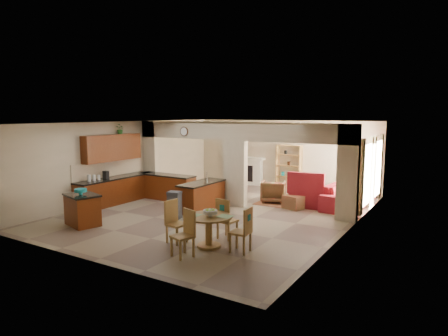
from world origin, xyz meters
The scene contains 39 objects.
floor centered at (0.00, 0.00, 0.00)m, with size 10.00×10.00×0.00m, color #83755A.
ceiling centered at (0.00, 0.00, 2.80)m, with size 10.00×10.00×0.00m, color white.
wall_back centered at (0.00, 5.00, 1.40)m, with size 8.00×8.00×0.00m, color beige.
wall_front centered at (0.00, -5.00, 1.40)m, with size 8.00×8.00×0.00m, color beige.
wall_left centered at (-4.00, 0.00, 1.40)m, with size 10.00×10.00×0.00m, color beige.
wall_right centered at (4.00, 0.00, 1.40)m, with size 10.00×10.00×0.00m, color beige.
partition_left_pier centered at (-3.70, 1.00, 1.40)m, with size 0.60×0.25×2.80m, color beige.
partition_center_pier centered at (0.00, 1.00, 1.10)m, with size 0.80×0.25×2.20m, color beige.
partition_right_pier centered at (3.70, 1.00, 1.40)m, with size 0.60×0.25×2.80m, color beige.
partition_header centered at (0.00, 1.00, 2.50)m, with size 8.00×0.25×0.60m, color beige.
kitchen_counter centered at (-3.26, -0.25, 0.46)m, with size 2.52×3.29×1.48m.
upper_cabinets centered at (-3.82, -0.80, 1.92)m, with size 0.35×2.40×0.90m, color #491608.
peninsula centered at (-0.60, -0.11, 0.46)m, with size 0.70×1.85×0.91m.
wall_clock centered at (-2.00, 0.85, 2.45)m, with size 0.34×0.34×0.03m, color #492C18.
rug centered at (1.20, 2.10, 0.01)m, with size 1.60×1.30×0.01m, color brown.
fireplace centered at (-1.60, 4.83, 0.61)m, with size 1.60×0.35×1.20m.
shelving_unit centered at (0.35, 4.82, 0.90)m, with size 1.00×0.32×1.80m, color brown.
window_a centered at (3.97, 2.30, 1.20)m, with size 0.02×0.90×1.90m, color white.
window_b centered at (3.97, 4.00, 1.20)m, with size 0.02×0.90×1.90m, color white.
glazed_door centered at (3.97, 3.15, 1.05)m, with size 0.02×0.70×2.10m, color white.
drape_a_left centered at (3.93, 1.70, 1.20)m, with size 0.10×0.28×2.30m, color #41201A.
drape_a_right centered at (3.93, 2.90, 1.20)m, with size 0.10×0.28×2.30m, color #41201A.
drape_b_left centered at (3.93, 3.40, 1.20)m, with size 0.10×0.28×2.30m, color #41201A.
drape_b_right centered at (3.93, 4.60, 1.20)m, with size 0.10×0.28×2.30m, color #41201A.
ceiling_fan centered at (1.50, 3.00, 2.56)m, with size 1.00×1.00×0.10m, color white.
kitchen_island centered at (-2.43, -3.26, 0.44)m, with size 1.17×0.97×0.87m.
teal_bowl centered at (-2.45, -3.28, 0.95)m, with size 0.33×0.33×0.16m, color teal.
trash_can centered at (-0.69, -1.39, 0.37)m, with size 0.35×0.30×0.75m, color #2D2D30.
dining_table centered at (1.57, -2.97, 0.50)m, with size 1.09×1.09×0.74m.
fruit_bowl centered at (1.64, -3.01, 0.83)m, with size 0.33×0.33×0.18m, color #6DC029.
sofa centered at (3.30, 2.83, 0.40)m, with size 1.06×2.71×0.79m, color maroon.
chaise centered at (2.17, 2.20, 0.24)m, with size 1.19×0.97×0.48m, color maroon.
armchair centered at (0.87, 2.17, 0.38)m, with size 0.81×0.83×0.76m, color maroon.
ottoman centered at (1.86, 1.66, 0.22)m, with size 0.60×0.60×0.44m, color maroon.
plant centered at (-3.82, -0.40, 2.55)m, with size 0.32×0.28×0.35m, color #184713.
chair_north centered at (1.59, -2.27, 0.55)m, with size 0.47×0.47×1.02m.
chair_east centered at (2.44, -2.87, 0.55)m, with size 0.45×0.44×1.02m.
chair_south centered at (1.46, -3.71, 0.55)m, with size 0.53×0.53×1.02m.
chair_west centered at (0.66, -3.09, 0.55)m, with size 0.47×0.47×1.02m.
Camera 1 is at (6.54, -10.42, 3.09)m, focal length 32.00 mm.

